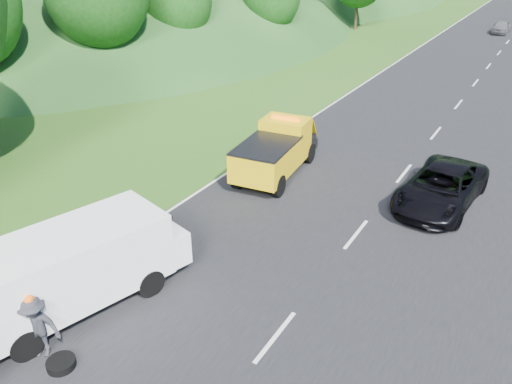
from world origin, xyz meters
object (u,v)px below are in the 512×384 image
Objects in this scene: white_van at (74,266)px; woman at (156,247)px; tow_truck at (276,150)px; worker at (44,355)px; suitcase at (124,220)px; spare_tire at (62,367)px; passing_suv at (438,204)px; child at (144,247)px.

woman is (-0.19, 3.46, -1.39)m from white_van.
tow_truck is 3.21× the size of worker.
tow_truck is 12.70m from worker.
suitcase reaches higher than spare_tire.
tow_truck is 10.80m from white_van.
spare_tire is (0.75, -0.04, 0.00)m from worker.
woman is 0.84× the size of worker.
tow_truck is at bearing -168.29° from passing_suv.
tow_truck is 7.12m from passing_suv.
white_van reaches higher than spare_tire.
white_van is 7.49× the size of child.
spare_tire is at bearing -148.28° from woman.
worker is (0.14, -12.64, -1.17)m from tow_truck.
suitcase is at bearing -135.93° from passing_suv.
passing_suv is at bearing 32.96° from worker.
child is at bearing -104.09° from tow_truck.
tow_truck is 5.82× the size of child.
suitcase is at bearing 92.40° from woman.
woman is 0.28× the size of passing_suv.
worker is at bearing -95.62° from tow_truck.
tow_truck reaches higher than suitcase.
woman is 5.59m from spare_tire.
passing_suv is (6.08, 13.52, 0.00)m from spare_tire.
suitcase is 0.80× the size of spare_tire.
woman is 0.38m from child.
tow_truck is 3.80× the size of woman.
suitcase is at bearing -116.44° from tow_truck.
white_van is 2.42m from worker.
passing_suv is at bearing 72.80° from white_van.
child reaches higher than spare_tire.
worker reaches higher than spare_tire.
tow_truck is at bearing 102.81° from white_van.
worker is at bearing -112.00° from passing_suv.
child is 1.71× the size of suitcase.
white_van is 10.32× the size of spare_tire.
passing_suv is at bearing -28.36° from woman.
worker reaches higher than woman.
worker reaches higher than passing_suv.
passing_suv reaches higher than spare_tire.
suitcase is (-2.69, 5.72, 0.29)m from worker.
tow_truck is 12.77m from spare_tire.
white_van is 3.73m from woman.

